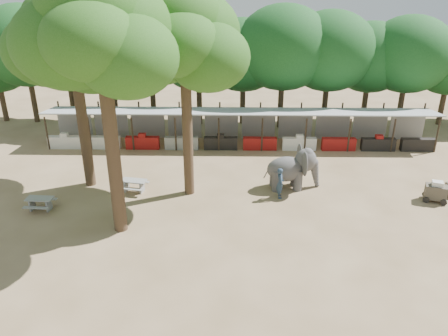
{
  "coord_description": "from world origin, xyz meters",
  "views": [
    {
      "loc": [
        -0.57,
        -16.33,
        11.4
      ],
      "look_at": [
        -1.0,
        5.0,
        2.0
      ],
      "focal_mm": 35.0,
      "sensor_mm": 36.0,
      "label": 1
    }
  ],
  "objects_px": {
    "elephant": "(293,168)",
    "picnic_table_far": "(134,184)",
    "yard_tree_back": "(182,38)",
    "handler": "(280,183)",
    "picnic_table_near": "(40,202)",
    "cart_front": "(436,191)",
    "yard_tree_left": "(71,42)",
    "yard_tree_center": "(98,34)"
  },
  "relations": [
    {
      "from": "elephant",
      "to": "picnic_table_far",
      "type": "height_order",
      "value": "elephant"
    },
    {
      "from": "elephant",
      "to": "picnic_table_far",
      "type": "bearing_deg",
      "value": 179.25
    },
    {
      "from": "yard_tree_back",
      "to": "handler",
      "type": "bearing_deg",
      "value": -7.04
    },
    {
      "from": "yard_tree_back",
      "to": "picnic_table_near",
      "type": "distance_m",
      "value": 11.33
    },
    {
      "from": "elephant",
      "to": "handler",
      "type": "bearing_deg",
      "value": -129.11
    },
    {
      "from": "elephant",
      "to": "handler",
      "type": "relative_size",
      "value": 1.83
    },
    {
      "from": "elephant",
      "to": "picnic_table_near",
      "type": "height_order",
      "value": "elephant"
    },
    {
      "from": "picnic_table_near",
      "to": "cart_front",
      "type": "bearing_deg",
      "value": 6.71
    },
    {
      "from": "yard_tree_back",
      "to": "elephant",
      "type": "height_order",
      "value": "yard_tree_back"
    },
    {
      "from": "yard_tree_left",
      "to": "picnic_table_near",
      "type": "xyz_separation_m",
      "value": [
        -1.58,
        -3.34,
        -7.75
      ]
    },
    {
      "from": "yard_tree_center",
      "to": "handler",
      "type": "bearing_deg",
      "value": 22.13
    },
    {
      "from": "handler",
      "to": "cart_front",
      "type": "relative_size",
      "value": 1.24
    },
    {
      "from": "yard_tree_back",
      "to": "handler",
      "type": "xyz_separation_m",
      "value": [
        5.24,
        -0.65,
        -7.66
      ]
    },
    {
      "from": "yard_tree_left",
      "to": "handler",
      "type": "distance_m",
      "value": 13.52
    },
    {
      "from": "handler",
      "to": "picnic_table_far",
      "type": "xyz_separation_m",
      "value": [
        -8.3,
        0.55,
        -0.42
      ]
    },
    {
      "from": "yard_tree_back",
      "to": "yard_tree_left",
      "type": "bearing_deg",
      "value": 170.54
    },
    {
      "from": "picnic_table_far",
      "to": "elephant",
      "type": "bearing_deg",
      "value": 14.95
    },
    {
      "from": "handler",
      "to": "yard_tree_back",
      "type": "bearing_deg",
      "value": 79.55
    },
    {
      "from": "yard_tree_left",
      "to": "picnic_table_near",
      "type": "distance_m",
      "value": 8.59
    },
    {
      "from": "yard_tree_center",
      "to": "cart_front",
      "type": "xyz_separation_m",
      "value": [
        16.75,
        3.05,
        -8.62
      ]
    },
    {
      "from": "handler",
      "to": "cart_front",
      "type": "distance_m",
      "value": 8.51
    },
    {
      "from": "picnic_table_near",
      "to": "picnic_table_far",
      "type": "distance_m",
      "value": 5.06
    },
    {
      "from": "yard_tree_center",
      "to": "handler",
      "type": "xyz_separation_m",
      "value": [
        8.24,
        3.35,
        -8.32
      ]
    },
    {
      "from": "handler",
      "to": "cart_front",
      "type": "xyz_separation_m",
      "value": [
        8.5,
        -0.31,
        -0.29
      ]
    },
    {
      "from": "yard_tree_left",
      "to": "picnic_table_far",
      "type": "relative_size",
      "value": 6.75
    },
    {
      "from": "yard_tree_back",
      "to": "elephant",
      "type": "distance_m",
      "value": 9.54
    },
    {
      "from": "elephant",
      "to": "picnic_table_near",
      "type": "distance_m",
      "value": 14.01
    },
    {
      "from": "yard_tree_left",
      "to": "picnic_table_near",
      "type": "height_order",
      "value": "yard_tree_left"
    },
    {
      "from": "handler",
      "to": "picnic_table_far",
      "type": "distance_m",
      "value": 8.33
    },
    {
      "from": "yard_tree_center",
      "to": "yard_tree_back",
      "type": "xyz_separation_m",
      "value": [
        3.0,
        4.0,
        -0.67
      ]
    },
    {
      "from": "yard_tree_back",
      "to": "picnic_table_near",
      "type": "height_order",
      "value": "yard_tree_back"
    },
    {
      "from": "yard_tree_center",
      "to": "cart_front",
      "type": "distance_m",
      "value": 19.08
    },
    {
      "from": "yard_tree_left",
      "to": "yard_tree_center",
      "type": "height_order",
      "value": "yard_tree_center"
    },
    {
      "from": "yard_tree_back",
      "to": "picnic_table_near",
      "type": "relative_size",
      "value": 7.85
    },
    {
      "from": "yard_tree_center",
      "to": "picnic_table_far",
      "type": "relative_size",
      "value": 7.38
    },
    {
      "from": "yard_tree_left",
      "to": "picnic_table_far",
      "type": "height_order",
      "value": "yard_tree_left"
    },
    {
      "from": "picnic_table_near",
      "to": "picnic_table_far",
      "type": "height_order",
      "value": "picnic_table_far"
    },
    {
      "from": "yard_tree_left",
      "to": "cart_front",
      "type": "distance_m",
      "value": 21.25
    },
    {
      "from": "yard_tree_left",
      "to": "yard_tree_back",
      "type": "relative_size",
      "value": 0.97
    },
    {
      "from": "yard_tree_left",
      "to": "yard_tree_center",
      "type": "distance_m",
      "value": 5.92
    },
    {
      "from": "yard_tree_center",
      "to": "elephant",
      "type": "bearing_deg",
      "value": 26.89
    },
    {
      "from": "picnic_table_near",
      "to": "handler",
      "type": "bearing_deg",
      "value": 10.51
    }
  ]
}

